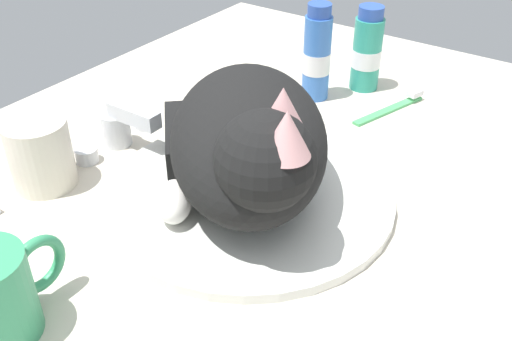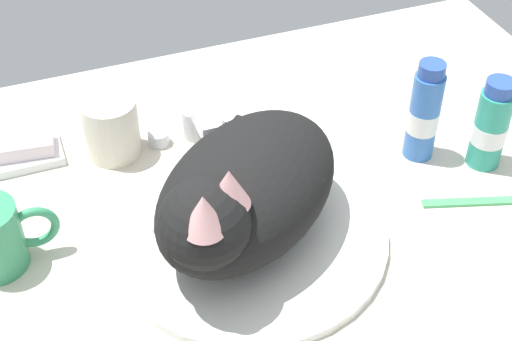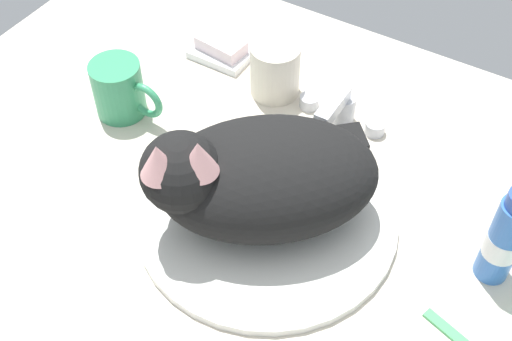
# 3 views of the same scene
# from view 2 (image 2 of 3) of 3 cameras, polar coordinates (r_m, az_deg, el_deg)

# --- Properties ---
(ground_plane) EXTENTS (1.10, 0.83, 0.03)m
(ground_plane) POSITION_cam_2_polar(r_m,az_deg,el_deg) (0.89, -0.57, -5.78)
(ground_plane) COLOR beige
(sink_basin) EXTENTS (0.32, 0.32, 0.01)m
(sink_basin) POSITION_cam_2_polar(r_m,az_deg,el_deg) (0.88, -0.58, -4.86)
(sink_basin) COLOR silver
(sink_basin) RESTS_ON ground_plane
(faucet) EXTENTS (0.13, 0.09, 0.06)m
(faucet) POSITION_cam_2_polar(r_m,az_deg,el_deg) (1.00, -4.46, 3.55)
(faucet) COLOR silver
(faucet) RESTS_ON ground_plane
(cat) EXTENTS (0.30, 0.30, 0.16)m
(cat) POSITION_cam_2_polar(r_m,az_deg,el_deg) (0.82, -1.18, -1.72)
(cat) COLOR black
(cat) RESTS_ON sink_basin
(rinse_cup) EXTENTS (0.07, 0.07, 0.08)m
(rinse_cup) POSITION_cam_2_polar(r_m,az_deg,el_deg) (0.99, -10.81, 3.17)
(rinse_cup) COLOR silver
(rinse_cup) RESTS_ON ground_plane
(soap_dish) EXTENTS (0.09, 0.06, 0.01)m
(soap_dish) POSITION_cam_2_polar(r_m,az_deg,el_deg) (1.03, -16.84, 1.12)
(soap_dish) COLOR white
(soap_dish) RESTS_ON ground_plane
(soap_bar) EXTENTS (0.08, 0.05, 0.02)m
(soap_bar) POSITION_cam_2_polar(r_m,az_deg,el_deg) (1.02, -17.01, 1.82)
(soap_bar) COLOR silver
(soap_bar) RESTS_ON soap_dish
(toothpaste_bottle) EXTENTS (0.04, 0.04, 0.14)m
(toothpaste_bottle) POSITION_cam_2_polar(r_m,az_deg,el_deg) (0.98, 12.51, 4.19)
(toothpaste_bottle) COLOR #3870C6
(toothpaste_bottle) RESTS_ON ground_plane
(mouthwash_bottle) EXTENTS (0.04, 0.04, 0.12)m
(mouthwash_bottle) POSITION_cam_2_polar(r_m,az_deg,el_deg) (0.99, 17.20, 3.19)
(mouthwash_bottle) COLOR teal
(mouthwash_bottle) RESTS_ON ground_plane
(toothbrush) EXTENTS (0.13, 0.05, 0.02)m
(toothbrush) POSITION_cam_2_polar(r_m,az_deg,el_deg) (0.96, 16.75, -2.10)
(toothbrush) COLOR #4CB266
(toothbrush) RESTS_ON ground_plane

